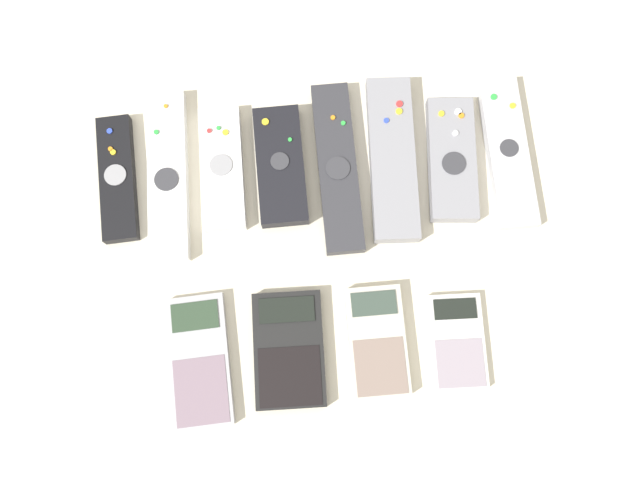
{
  "coord_description": "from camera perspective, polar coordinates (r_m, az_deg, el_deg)",
  "views": [
    {
      "loc": [
        -0.01,
        -0.13,
        0.75
      ],
      "look_at": [
        0.0,
        0.03,
        0.01
      ],
      "focal_mm": 35.0,
      "sensor_mm": 36.0,
      "label": 1
    }
  ],
  "objects": [
    {
      "name": "calculator_2",
      "position": [
        0.74,
        5.24,
        -9.2
      ],
      "size": [
        0.07,
        0.13,
        0.02
      ],
      "rotation": [
        0.0,
        0.0,
        0.02
      ],
      "color": "beige",
      "rests_on": "ground_plane"
    },
    {
      "name": "calculator_3",
      "position": [
        0.76,
        12.43,
        -9.02
      ],
      "size": [
        0.07,
        0.11,
        0.01
      ],
      "rotation": [
        0.0,
        0.0,
        -0.02
      ],
      "color": "silver",
      "rests_on": "ground_plane"
    },
    {
      "name": "remote_3",
      "position": [
        0.78,
        -3.64,
        6.78
      ],
      "size": [
        0.06,
        0.15,
        0.02
      ],
      "rotation": [
        0.0,
        0.0,
        0.03
      ],
      "color": "black",
      "rests_on": "ground_plane"
    },
    {
      "name": "calculator_0",
      "position": [
        0.75,
        -10.96,
        -10.76
      ],
      "size": [
        0.08,
        0.16,
        0.01
      ],
      "rotation": [
        0.0,
        0.0,
        0.06
      ],
      "color": "#B2B2B7",
      "rests_on": "ground_plane"
    },
    {
      "name": "remote_2",
      "position": [
        0.79,
        -8.94,
        6.48
      ],
      "size": [
        0.05,
        0.16,
        0.02
      ],
      "rotation": [
        0.0,
        0.0,
        0.02
      ],
      "color": "white",
      "rests_on": "ground_plane"
    },
    {
      "name": "remote_0",
      "position": [
        0.82,
        -18.03,
        5.39
      ],
      "size": [
        0.05,
        0.16,
        0.02
      ],
      "rotation": [
        0.0,
        0.0,
        0.06
      ],
      "color": "black",
      "rests_on": "ground_plane"
    },
    {
      "name": "ground_plane",
      "position": [
        0.76,
        0.17,
        -2.74
      ],
      "size": [
        3.0,
        3.0,
        0.0
      ],
      "primitive_type": "plane",
      "color": "beige"
    },
    {
      "name": "remote_1",
      "position": [
        0.8,
        -13.73,
        5.79
      ],
      "size": [
        0.05,
        0.22,
        0.02
      ],
      "rotation": [
        0.0,
        0.0,
        0.01
      ],
      "color": "white",
      "rests_on": "ground_plane"
    },
    {
      "name": "remote_6",
      "position": [
        0.8,
        11.95,
        7.22
      ],
      "size": [
        0.07,
        0.16,
        0.02
      ],
      "rotation": [
        0.0,
        0.0,
        -0.07
      ],
      "color": "gray",
      "rests_on": "ground_plane"
    },
    {
      "name": "calculator_1",
      "position": [
        0.74,
        -2.86,
        -9.97
      ],
      "size": [
        0.08,
        0.14,
        0.02
      ],
      "rotation": [
        0.0,
        0.0,
        -0.01
      ],
      "color": "black",
      "rests_on": "ground_plane"
    },
    {
      "name": "remote_7",
      "position": [
        0.83,
        16.74,
        7.7
      ],
      "size": [
        0.05,
        0.2,
        0.02
      ],
      "rotation": [
        0.0,
        0.0,
        0.02
      ],
      "color": "silver",
      "rests_on": "ground_plane"
    },
    {
      "name": "remote_4",
      "position": [
        0.78,
        1.59,
        6.65
      ],
      "size": [
        0.05,
        0.22,
        0.02
      ],
      "rotation": [
        0.0,
        0.0,
        0.02
      ],
      "color": "#333338",
      "rests_on": "ground_plane"
    },
    {
      "name": "remote_5",
      "position": [
        0.79,
        6.62,
        7.38
      ],
      "size": [
        0.06,
        0.21,
        0.03
      ],
      "rotation": [
        0.0,
        0.0,
        -0.03
      ],
      "color": "gray",
      "rests_on": "ground_plane"
    }
  ]
}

